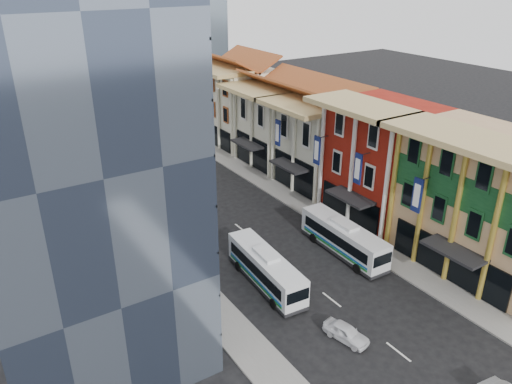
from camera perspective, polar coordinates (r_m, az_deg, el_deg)
ground at (r=36.85m, az=17.16°, el=-17.94°), size 200.00×200.00×0.00m
sidewalk_right at (r=54.81m, az=5.88°, el=-1.79°), size 3.00×90.00×0.15m
sidewalk_left at (r=47.27m, az=-10.67°, el=-6.70°), size 3.00×90.00×0.15m
shophouse_tan at (r=46.03m, az=24.96°, el=-1.26°), size 8.00×14.00×12.00m
shophouse_red at (r=52.63m, az=14.26°, el=3.45°), size 8.00×10.00×12.00m
shophouse_cream_near at (r=59.39m, az=7.59°, el=5.38°), size 8.00×9.00×10.00m
shophouse_cream_mid at (r=66.14m, az=2.58°, el=7.56°), size 8.00×9.00×10.00m
shophouse_cream_far at (r=74.50m, az=-2.12°, el=9.91°), size 8.00×12.00×11.00m
office_tower at (r=36.74m, az=-23.02°, el=8.02°), size 12.00×26.00×30.00m
office_block_far at (r=60.97m, az=-25.17°, el=5.72°), size 10.00×18.00×14.00m
bus_left_near at (r=41.42m, az=1.13°, el=-8.71°), size 2.92×9.76×3.09m
bus_left_far at (r=56.69m, az=-10.01°, el=0.59°), size 2.76×10.14×3.23m
bus_right at (r=46.32m, az=9.98°, el=-5.17°), size 2.59×9.98×3.18m
sedan_left at (r=37.11m, az=10.26°, el=-15.53°), size 2.14×3.69×1.18m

